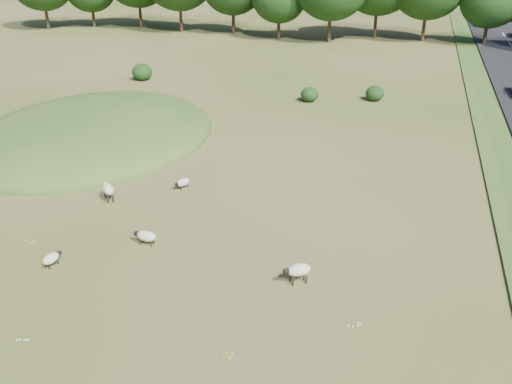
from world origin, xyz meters
TOP-DOWN VIEW (x-y plane):
  - ground at (0.00, 20.00)m, footprint 160.00×160.00m
  - mound at (-12.00, 12.00)m, footprint 16.00×20.00m
  - shrubs at (-6.21, 26.82)m, footprint 23.74×4.83m
  - sheep_1 at (-1.86, -0.74)m, footprint 1.17×0.59m
  - sheep_2 at (-5.81, 3.00)m, footprint 1.14×1.21m
  - sheep_3 at (5.43, -1.97)m, footprint 1.22×0.98m
  - sheep_4 at (-4.90, -3.51)m, footprint 0.61×1.05m
  - sheep_5 at (-2.62, 5.44)m, footprint 0.77×1.02m
  - car_0 at (21.90, 78.82)m, footprint 2.06×5.07m
  - car_4 at (18.10, 71.76)m, footprint 2.42×5.24m

SIDE VIEW (x-z plane):
  - ground at x=0.00m, z-range 0.00..0.00m
  - mound at x=-12.00m, z-range -2.00..2.00m
  - sheep_5 at x=-2.62m, z-range 0.08..0.65m
  - sheep_4 at x=-4.90m, z-range 0.08..0.66m
  - sheep_1 at x=-1.86m, z-range 0.09..0.75m
  - sheep_3 at x=5.43m, z-range 0.17..1.05m
  - sheep_2 at x=-5.81m, z-range 0.18..1.09m
  - shrubs at x=-6.21m, z-range -0.08..1.49m
  - car_4 at x=18.10m, z-range 0.25..1.71m
  - car_0 at x=21.90m, z-range 0.25..1.72m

